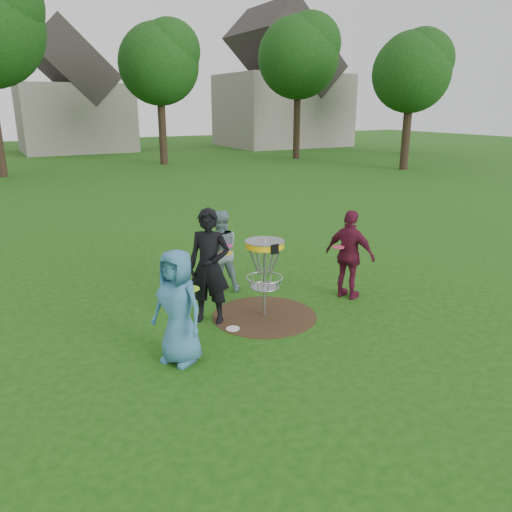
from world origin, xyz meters
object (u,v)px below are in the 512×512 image
player_black (209,267)px  player_grey (220,251)px  player_maroon (350,255)px  disc_golf_basket (265,259)px  player_blue (178,307)px

player_black → player_grey: player_black is taller
player_black → player_maroon: (2.71, -0.25, -0.12)m
player_black → player_grey: 1.44m
disc_golf_basket → player_blue: bearing=-156.6°
player_grey → player_maroon: bearing=155.8°
player_blue → disc_golf_basket: player_blue is taller
player_blue → disc_golf_basket: (1.82, 0.79, 0.20)m
player_black → player_maroon: bearing=35.9°
player_black → player_blue: bearing=-90.4°
player_maroon → disc_golf_basket: size_ratio=1.21×
player_maroon → disc_golf_basket: bearing=66.7°
player_blue → player_maroon: bearing=72.1°
player_black → disc_golf_basket: (0.89, -0.26, 0.06)m
player_blue → player_grey: 2.82m
player_blue → player_maroon: player_maroon is taller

